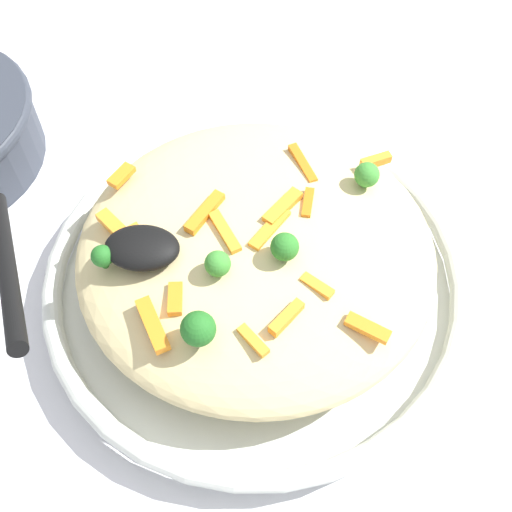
{
  "coord_description": "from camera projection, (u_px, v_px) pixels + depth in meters",
  "views": [
    {
      "loc": [
        -0.02,
        0.28,
        0.49
      ],
      "look_at": [
        0.0,
        0.0,
        0.06
      ],
      "focal_mm": 45.18,
      "sensor_mm": 36.0,
      "label": 1
    }
  ],
  "objects": [
    {
      "name": "carrot_piece_3",
      "position": [
        368.0,
        328.0,
        0.45
      ],
      "size": [
        0.03,
        0.02,
        0.01
      ],
      "primitive_type": "cube",
      "rotation": [
        0.0,
        0.0,
        2.7
      ],
      "color": "orange",
      "rests_on": "pasta_mound"
    },
    {
      "name": "carrot_piece_11",
      "position": [
        376.0,
        161.0,
        0.53
      ],
      "size": [
        0.03,
        0.02,
        0.01
      ],
      "primitive_type": "cube",
      "rotation": [
        0.0,
        0.0,
        0.47
      ],
      "color": "orange",
      "rests_on": "pasta_mound"
    },
    {
      "name": "carrot_piece_6",
      "position": [
        270.0,
        230.0,
        0.49
      ],
      "size": [
        0.03,
        0.04,
        0.01
      ],
      "primitive_type": "cube",
      "rotation": [
        0.0,
        0.0,
        4.17
      ],
      "color": "orange",
      "rests_on": "pasta_mound"
    },
    {
      "name": "carrot_piece_13",
      "position": [
        121.0,
        176.0,
        0.52
      ],
      "size": [
        0.02,
        0.03,
        0.01
      ],
      "primitive_type": "cube",
      "rotation": [
        0.0,
        0.0,
        4.22
      ],
      "color": "orange",
      "rests_on": "pasta_mound"
    },
    {
      "name": "carrot_piece_4",
      "position": [
        225.0,
        232.0,
        0.49
      ],
      "size": [
        0.03,
        0.04,
        0.01
      ],
      "primitive_type": "cube",
      "rotation": [
        0.0,
        0.0,
        2.14
      ],
      "color": "orange",
      "rests_on": "pasta_mound"
    },
    {
      "name": "broccoli_floret_1",
      "position": [
        285.0,
        247.0,
        0.47
      ],
      "size": [
        0.02,
        0.02,
        0.02
      ],
      "color": "#296820",
      "rests_on": "pasta_mound"
    },
    {
      "name": "carrot_piece_10",
      "position": [
        116.0,
        228.0,
        0.5
      ],
      "size": [
        0.04,
        0.03,
        0.01
      ],
      "primitive_type": "cube",
      "rotation": [
        0.0,
        0.0,
        2.42
      ],
      "color": "orange",
      "rests_on": "pasta_mound"
    },
    {
      "name": "carrot_piece_1",
      "position": [
        153.0,
        325.0,
        0.45
      ],
      "size": [
        0.03,
        0.04,
        0.01
      ],
      "primitive_type": "cube",
      "rotation": [
        0.0,
        0.0,
        5.24
      ],
      "color": "orange",
      "rests_on": "pasta_mound"
    },
    {
      "name": "serving_spoon",
      "position": [
        91.0,
        253.0,
        0.45
      ],
      "size": [
        0.15,
        0.16,
        0.09
      ],
      "color": "black",
      "rests_on": "pasta_mound"
    },
    {
      "name": "broccoli_floret_0",
      "position": [
        218.0,
        264.0,
        0.46
      ],
      "size": [
        0.02,
        0.02,
        0.02
      ],
      "color": "#377928",
      "rests_on": "pasta_mound"
    },
    {
      "name": "carrot_piece_8",
      "position": [
        143.0,
        243.0,
        0.49
      ],
      "size": [
        0.03,
        0.03,
        0.01
      ],
      "primitive_type": "cube",
      "rotation": [
        0.0,
        0.0,
        2.27
      ],
      "color": "orange",
      "rests_on": "pasta_mound"
    },
    {
      "name": "carrot_piece_15",
      "position": [
        303.0,
        164.0,
        0.53
      ],
      "size": [
        0.03,
        0.04,
        0.01
      ],
      "primitive_type": "cube",
      "rotation": [
        0.0,
        0.0,
        5.19
      ],
      "color": "orange",
      "rests_on": "pasta_mound"
    },
    {
      "name": "carrot_piece_14",
      "position": [
        317.0,
        286.0,
        0.47
      ],
      "size": [
        0.03,
        0.02,
        0.01
      ],
      "primitive_type": "cube",
      "rotation": [
        0.0,
        0.0,
        5.71
      ],
      "color": "orange",
      "rests_on": "pasta_mound"
    },
    {
      "name": "broccoli_floret_3",
      "position": [
        367.0,
        175.0,
        0.51
      ],
      "size": [
        0.02,
        0.02,
        0.02
      ],
      "color": "#377928",
      "rests_on": "pasta_mound"
    },
    {
      "name": "carrot_piece_12",
      "position": [
        283.0,
        207.0,
        0.5
      ],
      "size": [
        0.03,
        0.04,
        0.01
      ],
      "primitive_type": "cube",
      "rotation": [
        0.0,
        0.0,
        0.97
      ],
      "color": "orange",
      "rests_on": "pasta_mound"
    },
    {
      "name": "broccoli_floret_4",
      "position": [
        102.0,
        256.0,
        0.47
      ],
      "size": [
        0.02,
        0.02,
        0.02
      ],
      "color": "#205B1C",
      "rests_on": "pasta_mound"
    },
    {
      "name": "carrot_piece_9",
      "position": [
        175.0,
        299.0,
        0.46
      ],
      "size": [
        0.01,
        0.03,
        0.01
      ],
      "primitive_type": "cube",
      "rotation": [
        0.0,
        0.0,
        1.69
      ],
      "color": "orange",
      "rests_on": "pasta_mound"
    },
    {
      "name": "carrot_piece_7",
      "position": [
        308.0,
        203.0,
        0.5
      ],
      "size": [
        0.01,
        0.03,
        0.01
      ],
      "primitive_type": "cube",
      "rotation": [
        0.0,
        0.0,
        4.64
      ],
      "color": "orange",
      "rests_on": "pasta_mound"
    },
    {
      "name": "broccoli_floret_2",
      "position": [
        198.0,
        329.0,
        0.43
      ],
      "size": [
        0.02,
        0.02,
        0.03
      ],
      "color": "#205B1C",
      "rests_on": "pasta_mound"
    },
    {
      "name": "pasta_mound",
      "position": [
        256.0,
        252.0,
        0.52
      ],
      "size": [
        0.29,
        0.28,
        0.07
      ],
      "primitive_type": "ellipsoid",
      "color": "#DBC689",
      "rests_on": "serving_bowl"
    },
    {
      "name": "carrot_piece_0",
      "position": [
        253.0,
        340.0,
        0.44
      ],
      "size": [
        0.02,
        0.02,
        0.01
      ],
      "primitive_type": "cube",
      "rotation": [
        0.0,
        0.0,
        2.37
      ],
      "color": "orange",
      "rests_on": "pasta_mound"
    },
    {
      "name": "serving_bowl",
      "position": [
        256.0,
        280.0,
        0.55
      ],
      "size": [
        0.36,
        0.36,
        0.04
      ],
      "color": "silver",
      "rests_on": "ground_plane"
    },
    {
      "name": "ground_plane",
      "position": [
        256.0,
        291.0,
        0.57
      ],
      "size": [
        2.4,
        2.4,
        0.0
      ],
      "primitive_type": "plane",
      "color": "silver"
    },
    {
      "name": "carrot_piece_5",
      "position": [
        205.0,
        212.0,
        0.5
      ],
      "size": [
        0.03,
        0.04,
        0.01
      ],
      "primitive_type": "cube",
      "rotation": [
        0.0,
        0.0,
        4.23
      ],
      "color": "orange",
      "rests_on": "pasta_mound"
    },
    {
      "name": "carrot_piece_2",
      "position": [
        286.0,
        318.0,
        0.45
      ],
      "size": [
        0.02,
        0.03,
        0.01
      ],
      "primitive_type": "cube",
      "rotation": [
        0.0,
        0.0,
        0.93
      ],
      "color": "orange",
      "rests_on": "pasta_mound"
    }
  ]
}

